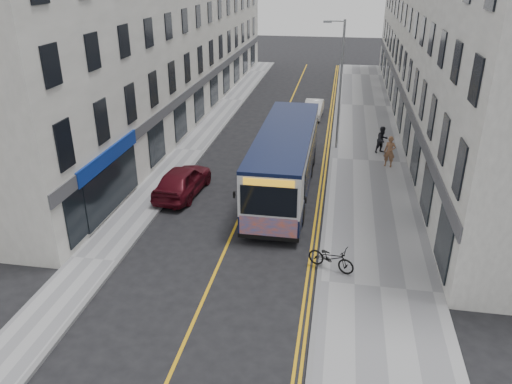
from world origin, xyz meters
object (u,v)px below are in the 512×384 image
at_px(city_bus, 285,159).
at_px(pedestrian_far, 382,140).
at_px(pedestrian_near, 390,152).
at_px(car_white, 314,109).
at_px(car_maroon, 183,180).
at_px(bicycle, 331,258).
at_px(streetlamp, 339,81).

height_order(city_bus, pedestrian_far, city_bus).
relative_size(pedestrian_near, car_white, 0.47).
relative_size(city_bus, car_white, 2.97).
bearing_deg(car_maroon, pedestrian_far, -137.89).
bearing_deg(city_bus, pedestrian_near, 37.85).
xyz_separation_m(city_bus, pedestrian_far, (5.32, 6.69, -0.86)).
bearing_deg(car_maroon, bicycle, 147.65).
bearing_deg(pedestrian_near, city_bus, -125.88).
height_order(pedestrian_far, car_maroon, pedestrian_far).
bearing_deg(car_maroon, streetlamp, -127.06).
distance_m(bicycle, pedestrian_far, 14.12).
bearing_deg(pedestrian_near, car_white, 132.68).
height_order(streetlamp, car_maroon, streetlamp).
bearing_deg(city_bus, pedestrian_far, 51.48).
bearing_deg(streetlamp, car_white, 104.36).
height_order(city_bus, car_maroon, city_bus).
xyz_separation_m(city_bus, car_white, (0.55, 14.55, -1.19)).
height_order(streetlamp, bicycle, streetlamp).
bearing_deg(city_bus, bicycle, -69.61).
relative_size(pedestrian_far, car_white, 0.43).
bearing_deg(streetlamp, pedestrian_near, -41.52).
relative_size(city_bus, pedestrian_far, 6.83).
bearing_deg(pedestrian_far, city_bus, -164.05).
height_order(streetlamp, pedestrian_near, streetlamp).
distance_m(city_bus, bicycle, 7.75).
xyz_separation_m(pedestrian_near, car_maroon, (-10.74, -5.58, -0.25)).
distance_m(streetlamp, car_maroon, 11.86).
xyz_separation_m(city_bus, bicycle, (2.67, -7.18, -1.21)).
distance_m(car_white, car_maroon, 16.77).
distance_m(city_bus, pedestrian_near, 7.15).
height_order(bicycle, pedestrian_near, pedestrian_near).
bearing_deg(city_bus, car_white, 87.84).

